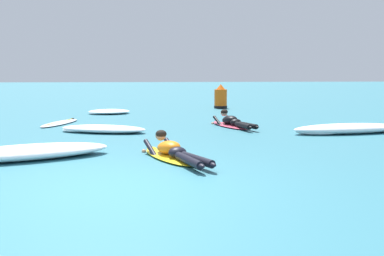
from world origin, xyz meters
The scene contains 9 objects.
ground_plane centered at (0.00, 10.00, 0.00)m, with size 120.00×120.00×0.00m, color #2D6B7A.
surfer_near centered at (0.90, 1.86, 0.14)m, with size 1.33×2.50×0.55m.
surfer_far centered at (2.93, 6.56, 0.14)m, with size 1.12×2.46×0.54m.
drifting_surfboard centered at (-2.34, 7.90, 0.03)m, with size 1.12×2.34×0.16m.
whitewater_front centered at (-0.76, 5.74, 0.09)m, with size 2.54×1.55×0.20m.
whitewater_mid_right centered at (-1.09, 11.21, 0.08)m, with size 1.67×1.29×0.18m.
whitewater_back centered at (-1.80, 2.15, 0.13)m, with size 3.17×1.94×0.27m.
whitewater_far_band centered at (5.79, 4.93, 0.12)m, with size 3.22×1.16×0.26m.
channel_marker_buoy centered at (3.73, 13.40, 0.44)m, with size 0.60×0.60×1.10m.
Camera 1 is at (0.47, -6.14, 1.61)m, focal length 40.71 mm.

